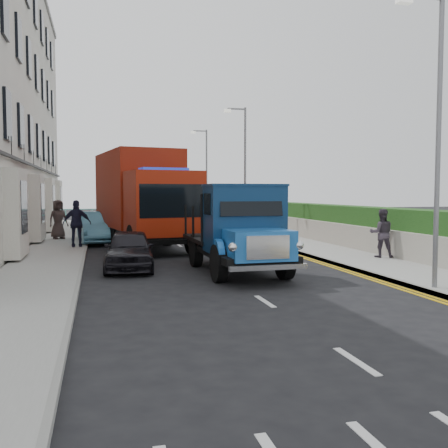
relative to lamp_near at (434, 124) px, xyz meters
The scene contains 20 objects.
ground 6.12m from the lamp_near, 154.42° to the left, with size 120.00×120.00×0.00m, color black.
pavement_west 14.98m from the lamp_near, 130.45° to the left, with size 2.40×38.00×0.12m, color gray.
pavement_east 11.74m from the lamp_near, 84.17° to the left, with size 2.60×38.00×0.12m, color gray.
promenade 31.53m from the lamp_near, 97.67° to the left, with size 30.00×2.50×0.12m, color gray.
sea_plane 62.27m from the lamp_near, 93.85° to the left, with size 120.00×120.00×0.00m, color #4F5B6D.
garden_east 11.82m from the lamp_near, 74.59° to the left, with size 1.45×28.00×1.75m.
seafront_railing 30.68m from the lamp_near, 97.88° to the left, with size 13.00×0.08×1.11m.
lamp_near is the anchor object (origin of this frame).
lamp_mid 16.00m from the lamp_near, 90.00° to the left, with size 1.23×0.18×7.00m.
lamp_far 26.00m from the lamp_near, 90.00° to the left, with size 1.23×0.18×7.00m.
bedford_lorry 5.77m from the lamp_near, 137.17° to the left, with size 2.29×5.53×2.58m.
red_lorry 13.18m from the lamp_near, 116.48° to the left, with size 4.00×8.33×4.19m.
parked_car_front 9.31m from the lamp_near, 141.36° to the left, with size 1.46×3.64×1.24m, color black.
parked_car_mid 16.34m from the lamp_near, 119.05° to the left, with size 1.57×4.50×1.48m, color #579ABB.
parked_car_rear 21.72m from the lamp_near, 111.25° to the left, with size 1.80×4.44×1.29m, color silver.
seafront_car_left 25.41m from the lamp_near, 100.70° to the left, with size 2.59×5.61×1.56m, color black.
seafront_car_right 25.84m from the lamp_near, 98.25° to the left, with size 1.54×3.82×1.30m, color #B5B6BA.
pedestrian_east_far 6.36m from the lamp_near, 69.91° to the left, with size 0.83×0.64×1.70m, color #3D3440.
pedestrian_west_near 14.53m from the lamp_near, 127.05° to the left, with size 1.15×0.48×1.96m, color #1B1C31.
pedestrian_west_far 18.34m from the lamp_near, 122.08° to the left, with size 0.94×0.61×1.92m, color #3A2C29.
Camera 1 is at (-3.52, -12.27, 2.40)m, focal length 40.00 mm.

